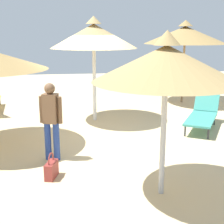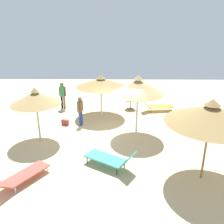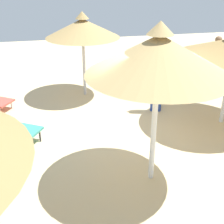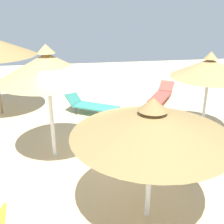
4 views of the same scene
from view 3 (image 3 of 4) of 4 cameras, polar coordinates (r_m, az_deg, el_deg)
The scene contains 7 objects.
ground at distance 7.15m, azimuth 4.83°, elevation -6.95°, with size 24.00×24.00×0.10m, color beige.
parasol_umbrella_near_right at distance 9.45m, azimuth -5.52°, elevation 15.33°, with size 2.24×2.24×2.61m.
parasol_umbrella_far_right at distance 5.15m, azimuth 8.73°, elevation 10.47°, with size 2.48×2.48×3.02m.
lounge_chair_far_left at distance 6.85m, azimuth -19.65°, elevation -5.84°, with size 2.05×1.62×0.84m.
person_standing_back at distance 8.59m, azimuth 8.46°, elevation 5.77°, with size 0.30×0.46×1.60m.
person_standing_front at distance 10.95m, azimuth 18.82°, elevation 9.45°, with size 0.45×0.24×1.73m.
handbag at distance 9.61m, azimuth 6.36°, elevation 3.32°, with size 0.41×0.25×0.48m.
Camera 3 is at (5.74, -1.85, 3.78)m, focal length 48.97 mm.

